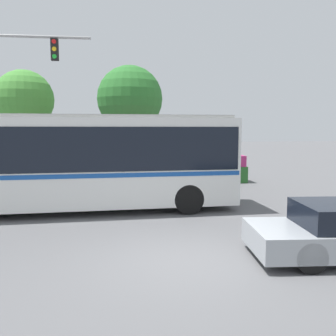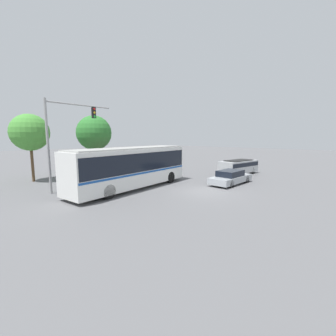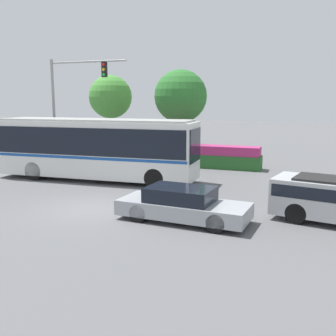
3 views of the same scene
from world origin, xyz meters
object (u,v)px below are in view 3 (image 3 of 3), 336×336
Objects in this scene: city_bus at (96,146)px; sedan_foreground at (183,205)px; street_tree_left at (110,97)px; street_tree_centre at (180,97)px; traffic_light_pole at (69,96)px.

city_bus reaches higher than sedan_foreground.
street_tree_left is at bearing 110.78° from city_bus.
street_tree_centre reaches higher than sedan_foreground.
street_tree_centre is at bearing 112.78° from sedan_foreground.
sedan_foreground is at bearing -53.65° from street_tree_left.
traffic_light_pole is at bearing -138.47° from street_tree_centre.
street_tree_left is (-0.26, 5.97, -0.04)m from traffic_light_pole.
traffic_light_pole is at bearing 144.35° from sedan_foreground.
sedan_foreground is 15.09m from street_tree_centre.
traffic_light_pole reaches higher than sedan_foreground.
traffic_light_pole is (-3.77, 3.25, 2.69)m from city_bus.
street_tree_left reaches higher than city_bus.
traffic_light_pole reaches higher than street_tree_left.
traffic_light_pole reaches higher than city_bus.
sedan_foreground is 0.70× the size of traffic_light_pole.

